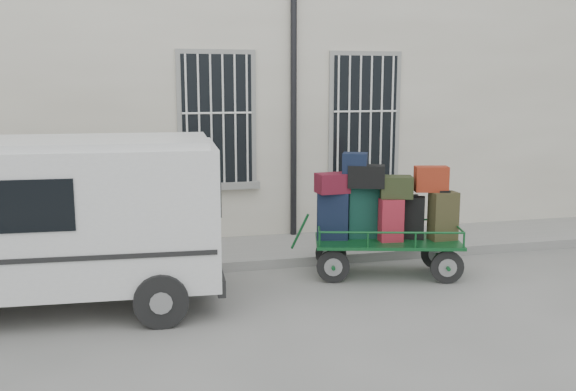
# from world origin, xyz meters

# --- Properties ---
(ground) EXTENTS (80.00, 80.00, 0.00)m
(ground) POSITION_xyz_m (0.00, 0.00, 0.00)
(ground) COLOR slate
(ground) RESTS_ON ground
(building) EXTENTS (24.00, 5.15, 6.00)m
(building) POSITION_xyz_m (0.00, 5.50, 3.00)
(building) COLOR beige
(building) RESTS_ON ground
(sidewalk) EXTENTS (24.00, 1.70, 0.15)m
(sidewalk) POSITION_xyz_m (0.00, 2.20, 0.07)
(sidewalk) COLOR gray
(sidewalk) RESTS_ON ground
(luggage_cart) EXTENTS (2.56, 1.49, 1.85)m
(luggage_cart) POSITION_xyz_m (1.74, 0.65, 0.94)
(luggage_cart) COLOR black
(luggage_cart) RESTS_ON ground
(van) EXTENTS (4.45, 2.20, 2.19)m
(van) POSITION_xyz_m (-2.94, 0.30, 1.25)
(van) COLOR silver
(van) RESTS_ON ground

